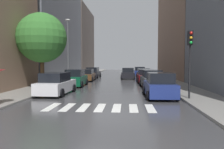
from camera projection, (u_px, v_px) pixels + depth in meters
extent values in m
cube|color=#3B3B3E|center=(117.00, 78.00, 34.52)|extent=(28.00, 72.00, 0.04)
cube|color=gray|center=(76.00, 77.00, 34.94)|extent=(3.00, 72.00, 0.15)
cube|color=gray|center=(160.00, 78.00, 34.08)|extent=(3.00, 72.00, 0.15)
cube|color=silver|center=(52.00, 107.00, 12.24)|extent=(0.45, 2.20, 0.01)
cube|color=silver|center=(68.00, 107.00, 12.18)|extent=(0.45, 2.20, 0.01)
cube|color=silver|center=(84.00, 107.00, 12.12)|extent=(0.45, 2.20, 0.01)
cube|color=silver|center=(100.00, 108.00, 12.06)|extent=(0.45, 2.20, 0.01)
cube|color=silver|center=(117.00, 108.00, 12.00)|extent=(0.45, 2.20, 0.01)
cube|color=silver|center=(133.00, 108.00, 11.94)|extent=(0.45, 2.20, 0.01)
cube|color=silver|center=(150.00, 108.00, 11.88)|extent=(0.45, 2.20, 0.01)
cube|color=slate|center=(49.00, 30.00, 35.41)|extent=(6.00, 21.39, 15.05)
cube|color=#564C47|center=(77.00, 41.00, 55.66)|extent=(6.00, 17.48, 15.54)
cube|color=#8C6B56|center=(187.00, 5.00, 35.50)|extent=(6.00, 21.69, 23.29)
cube|color=silver|center=(57.00, 87.00, 17.06)|extent=(2.02, 4.67, 0.83)
cube|color=black|center=(55.00, 77.00, 16.79)|extent=(1.72, 2.59, 0.68)
cylinder|color=black|center=(52.00, 88.00, 18.68)|extent=(0.24, 0.65, 0.64)
cylinder|color=black|center=(74.00, 88.00, 18.49)|extent=(0.24, 0.65, 0.64)
cylinder|color=black|center=(36.00, 93.00, 15.66)|extent=(0.24, 0.65, 0.64)
cylinder|color=black|center=(62.00, 93.00, 15.47)|extent=(0.24, 0.65, 0.64)
cube|color=#0C4C2D|center=(76.00, 80.00, 22.65)|extent=(1.77, 4.00, 0.86)
cube|color=black|center=(75.00, 73.00, 22.41)|extent=(1.55, 2.20, 0.70)
cylinder|color=black|center=(70.00, 82.00, 24.04)|extent=(0.22, 0.64, 0.64)
cylinder|color=black|center=(87.00, 82.00, 23.92)|extent=(0.22, 0.64, 0.64)
cylinder|color=black|center=(64.00, 84.00, 21.41)|extent=(0.22, 0.64, 0.64)
cylinder|color=black|center=(82.00, 85.00, 21.29)|extent=(0.22, 0.64, 0.64)
cube|color=brown|center=(86.00, 77.00, 29.27)|extent=(2.00, 4.04, 0.76)
cube|color=black|center=(86.00, 71.00, 29.03)|extent=(1.74, 2.23, 0.62)
cylinder|color=black|center=(81.00, 78.00, 30.66)|extent=(0.23, 0.64, 0.64)
cylinder|color=black|center=(95.00, 78.00, 30.56)|extent=(0.23, 0.64, 0.64)
cylinder|color=black|center=(77.00, 79.00, 28.01)|extent=(0.23, 0.64, 0.64)
cylinder|color=black|center=(92.00, 79.00, 27.91)|extent=(0.23, 0.64, 0.64)
cube|color=black|center=(93.00, 74.00, 34.80)|extent=(2.00, 4.58, 0.82)
cube|color=black|center=(93.00, 69.00, 34.54)|extent=(1.73, 2.53, 0.67)
cylinder|color=black|center=(89.00, 75.00, 36.39)|extent=(0.23, 0.64, 0.64)
cylinder|color=black|center=(100.00, 75.00, 36.23)|extent=(0.23, 0.64, 0.64)
cylinder|color=black|center=(85.00, 76.00, 33.41)|extent=(0.23, 0.64, 0.64)
cylinder|color=black|center=(97.00, 76.00, 33.25)|extent=(0.23, 0.64, 0.64)
cube|color=navy|center=(159.00, 89.00, 15.51)|extent=(1.93, 4.05, 0.87)
cube|color=black|center=(160.00, 78.00, 15.26)|extent=(1.67, 2.24, 0.71)
cylinder|color=black|center=(144.00, 90.00, 16.89)|extent=(0.23, 0.64, 0.64)
cylinder|color=black|center=(169.00, 91.00, 16.80)|extent=(0.23, 0.64, 0.64)
cylinder|color=black|center=(148.00, 96.00, 14.25)|extent=(0.23, 0.64, 0.64)
cylinder|color=black|center=(178.00, 96.00, 14.16)|extent=(0.23, 0.64, 0.64)
cube|color=#474C51|center=(151.00, 81.00, 21.40)|extent=(1.94, 4.63, 0.85)
cube|color=black|center=(152.00, 74.00, 21.13)|extent=(1.66, 2.57, 0.70)
cylinder|color=black|center=(140.00, 83.00, 22.95)|extent=(0.24, 0.65, 0.64)
cylinder|color=black|center=(158.00, 83.00, 22.89)|extent=(0.24, 0.65, 0.64)
cylinder|color=black|center=(144.00, 86.00, 19.94)|extent=(0.24, 0.65, 0.64)
cylinder|color=black|center=(164.00, 86.00, 19.88)|extent=(0.24, 0.65, 0.64)
cube|color=maroon|center=(146.00, 78.00, 26.63)|extent=(1.99, 4.06, 0.79)
cube|color=black|center=(146.00, 72.00, 26.39)|extent=(1.74, 2.24, 0.65)
cylinder|color=black|center=(137.00, 79.00, 28.03)|extent=(0.23, 0.64, 0.64)
cylinder|color=black|center=(153.00, 79.00, 27.92)|extent=(0.23, 0.64, 0.64)
cylinder|color=black|center=(139.00, 81.00, 25.37)|extent=(0.23, 0.64, 0.64)
cylinder|color=black|center=(156.00, 81.00, 25.27)|extent=(0.23, 0.64, 0.64)
cube|color=black|center=(143.00, 75.00, 32.91)|extent=(1.89, 4.22, 0.75)
cube|color=black|center=(144.00, 70.00, 32.66)|extent=(1.66, 2.32, 0.62)
cylinder|color=black|center=(137.00, 76.00, 34.37)|extent=(0.22, 0.64, 0.64)
cylinder|color=black|center=(149.00, 76.00, 34.25)|extent=(0.22, 0.64, 0.64)
cylinder|color=black|center=(138.00, 77.00, 31.60)|extent=(0.22, 0.64, 0.64)
cylinder|color=black|center=(151.00, 77.00, 31.48)|extent=(0.22, 0.64, 0.64)
cube|color=navy|center=(139.00, 73.00, 39.31)|extent=(1.94, 4.45, 0.80)
cube|color=black|center=(140.00, 69.00, 39.05)|extent=(1.70, 2.45, 0.65)
cylinder|color=black|center=(134.00, 74.00, 40.84)|extent=(0.22, 0.64, 0.64)
cylinder|color=black|center=(144.00, 74.00, 40.73)|extent=(0.22, 0.64, 0.64)
cylinder|color=black|center=(134.00, 75.00, 37.92)|extent=(0.22, 0.64, 0.64)
cylinder|color=black|center=(146.00, 75.00, 37.81)|extent=(0.22, 0.64, 0.64)
cube|color=black|center=(128.00, 75.00, 33.20)|extent=(1.96, 4.53, 0.80)
cube|color=black|center=(128.00, 70.00, 32.93)|extent=(1.69, 2.51, 0.65)
cylinder|color=black|center=(122.00, 76.00, 34.77)|extent=(0.24, 0.65, 0.64)
cylinder|color=black|center=(134.00, 76.00, 34.60)|extent=(0.24, 0.65, 0.64)
cylinder|color=black|center=(121.00, 77.00, 31.82)|extent=(0.24, 0.65, 0.64)
cylinder|color=black|center=(134.00, 77.00, 31.66)|extent=(0.24, 0.65, 0.64)
cylinder|color=#513823|center=(42.00, 73.00, 20.09)|extent=(0.36, 0.36, 2.60)
sphere|color=#34722D|center=(42.00, 38.00, 19.91)|extent=(4.46, 4.46, 4.46)
cylinder|color=black|center=(190.00, 72.00, 14.18)|extent=(0.12, 0.12, 3.40)
cube|color=black|center=(190.00, 38.00, 14.06)|extent=(0.30, 0.30, 0.90)
sphere|color=red|center=(191.00, 33.00, 13.86)|extent=(0.18, 0.18, 0.18)
sphere|color=#F2A519|center=(191.00, 38.00, 13.88)|extent=(0.18, 0.18, 0.18)
sphere|color=green|center=(191.00, 43.00, 13.89)|extent=(0.18, 0.18, 0.18)
cylinder|color=#595B60|center=(68.00, 52.00, 26.41)|extent=(0.16, 0.16, 7.14)
ellipsoid|color=beige|center=(68.00, 20.00, 26.20)|extent=(0.60, 0.28, 0.24)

